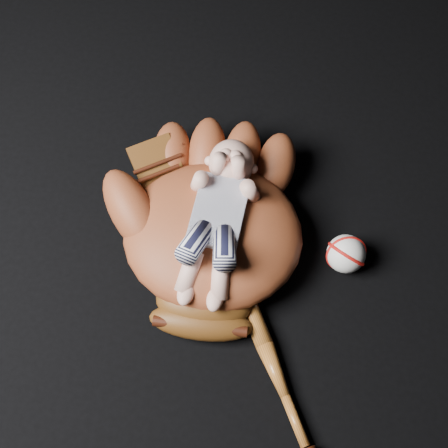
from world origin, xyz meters
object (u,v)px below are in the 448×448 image
Objects in this scene: baseball_bat at (269,356)px; baseball_glove at (213,230)px; newborn_baby at (216,223)px; baseball at (346,254)px.

baseball_glove is at bearing 117.50° from baseball_bat.
newborn_baby is at bearing 116.92° from baseball_bat.
baseball_bat is at bearing -58.24° from baseball_glove.
baseball_bat is 4.83× the size of baseball.
newborn_baby is 0.91× the size of baseball_bat.
baseball_glove is 6.46× the size of baseball.
newborn_baby is 4.38× the size of baseball.
newborn_baby is 0.29m from baseball_bat.
baseball_glove is at bearing 138.71° from newborn_baby.
baseball is (0.29, -0.02, -0.04)m from baseball_glove.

